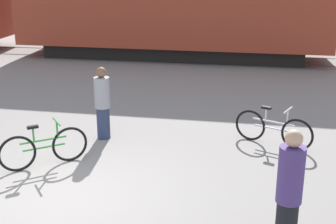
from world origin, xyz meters
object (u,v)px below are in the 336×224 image
Objects in this scene: bicycle_green at (44,148)px; bicycle_silver at (273,129)px; person_in_purple at (289,195)px; person_in_grey at (103,103)px.

bicycle_silver is at bearing 23.29° from bicycle_green.
person_in_purple reaches higher than bicycle_silver.
bicycle_green is 4.61m from bicycle_silver.
bicycle_silver is 1.00× the size of person_in_grey.
bicycle_silver is at bearing -174.35° from person_in_grey.
bicycle_green is at bearing 69.53° from person_in_grey.
person_in_grey reaches higher than bicycle_green.
bicycle_green is at bearing 146.75° from person_in_purple.
bicycle_green is at bearing -156.71° from bicycle_silver.
bicycle_silver is 3.63m from person_in_grey.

